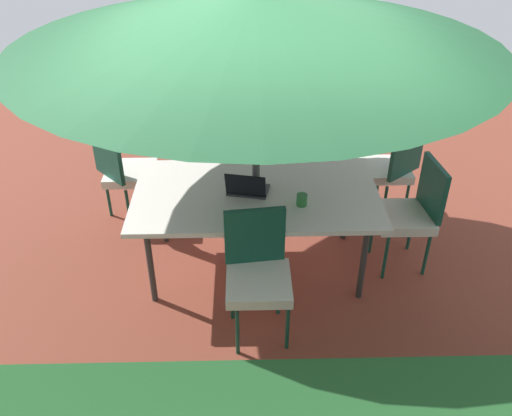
{
  "coord_description": "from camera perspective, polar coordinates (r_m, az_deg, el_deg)",
  "views": [
    {
      "loc": [
        0.09,
        3.69,
        3.07
      ],
      "look_at": [
        0.0,
        0.0,
        0.62
      ],
      "focal_mm": 38.12,
      "sensor_mm": 36.0,
      "label": 1
    }
  ],
  "objects": [
    {
      "name": "chair_north",
      "position": [
        3.9,
        0.18,
        -6.6
      ],
      "size": [
        0.47,
        0.48,
        0.98
      ],
      "rotation": [
        0.0,
        0.0,
        3.26
      ],
      "color": "silver",
      "rests_on": "ground_plane"
    },
    {
      "name": "chair_west",
      "position": [
        4.7,
        16.0,
        -0.22
      ],
      "size": [
        0.48,
        0.47,
        0.98
      ],
      "rotation": [
        0.0,
        0.0,
        1.68
      ],
      "color": "silver",
      "rests_on": "ground_plane"
    },
    {
      "name": "ground_plane",
      "position": [
        4.81,
        0.0,
        -6.22
      ],
      "size": [
        10.0,
        10.0,
        0.02
      ],
      "primitive_type": "cube",
      "color": "brown"
    },
    {
      "name": "chair_southwest",
      "position": [
        5.31,
        13.96,
        4.27
      ],
      "size": [
        0.58,
        0.58,
        0.98
      ],
      "rotation": [
        0.0,
        0.0,
        0.67
      ],
      "color": "silver",
      "rests_on": "ground_plane"
    },
    {
      "name": "dining_table",
      "position": [
        4.38,
        0.0,
        1.13
      ],
      "size": [
        1.96,
        1.1,
        0.77
      ],
      "color": "silver",
      "rests_on": "ground_plane"
    },
    {
      "name": "cup",
      "position": [
        4.18,
        4.83,
        0.86
      ],
      "size": [
        0.08,
        0.08,
        0.09
      ],
      "primitive_type": "cylinder",
      "color": "#286B33",
      "rests_on": "dining_table"
    },
    {
      "name": "patio_umbrella",
      "position": [
        3.81,
        0.0,
        19.22
      ],
      "size": [
        3.37,
        3.37,
        2.31
      ],
      "color": "#4C4C4C",
      "rests_on": "ground_plane"
    },
    {
      "name": "chair_southeast",
      "position": [
        5.25,
        -13.66,
        3.94
      ],
      "size": [
        0.59,
        0.59,
        0.98
      ],
      "rotation": [
        0.0,
        0.0,
        5.46
      ],
      "color": "silver",
      "rests_on": "ground_plane"
    },
    {
      "name": "laptop",
      "position": [
        4.31,
        -0.92,
        2.07
      ],
      "size": [
        0.36,
        0.31,
        0.21
      ],
      "rotation": [
        0.0,
        0.0,
        -0.21
      ],
      "color": "#2D2D33",
      "rests_on": "dining_table"
    }
  ]
}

